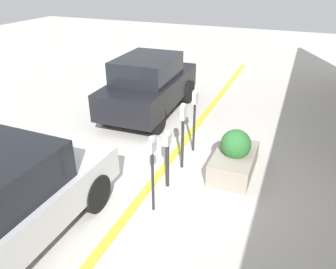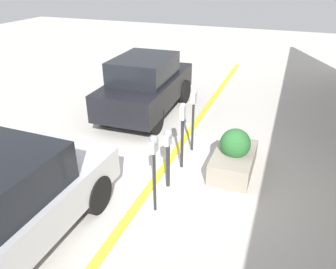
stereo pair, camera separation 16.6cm
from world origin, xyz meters
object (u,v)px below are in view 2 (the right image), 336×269
object	(u,v)px
planter_box	(234,156)
parking_meter_second	(168,148)
parking_meter_fourth	(193,107)
parked_car_middle	(146,85)
parking_meter_middle	(182,126)
parking_meter_nearest	(154,155)

from	to	relation	value
planter_box	parking_meter_second	bearing A→B (deg)	131.51
parking_meter_second	parking_meter_fourth	world-z (taller)	parking_meter_fourth
parking_meter_second	parked_car_middle	world-z (taller)	parked_car_middle
parking_meter_middle	parking_meter_second	bearing A→B (deg)	177.75
parking_meter_nearest	parked_car_middle	distance (m)	4.59
parking_meter_second	planter_box	xyz separation A→B (m)	(1.01, -1.14, -0.50)
parking_meter_fourth	parked_car_middle	bearing A→B (deg)	48.82
planter_box	parking_meter_middle	bearing A→B (deg)	101.68
parking_meter_second	parking_meter_middle	distance (m)	0.79
parking_meter_fourth	parked_car_middle	size ratio (longest dim) A/B	0.39
parking_meter_middle	parking_meter_fourth	distance (m)	0.83
parking_meter_second	parking_meter_middle	xyz separation A→B (m)	(0.78, -0.03, 0.14)
parking_meter_second	planter_box	distance (m)	1.61
parking_meter_nearest	parking_meter_second	distance (m)	0.84
parking_meter_nearest	planter_box	world-z (taller)	parking_meter_nearest
parking_meter_middle	planter_box	distance (m)	1.30
parking_meter_second	parked_car_middle	distance (m)	3.87
parking_meter_middle	parked_car_middle	distance (m)	3.24
parking_meter_nearest	parking_meter_fourth	xyz separation A→B (m)	(2.38, 0.02, -0.04)
parking_meter_middle	parking_meter_fourth	xyz separation A→B (m)	(0.82, 0.01, 0.12)
parking_meter_middle	parked_car_middle	world-z (taller)	parked_car_middle
parking_meter_nearest	parking_meter_middle	bearing A→B (deg)	0.41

